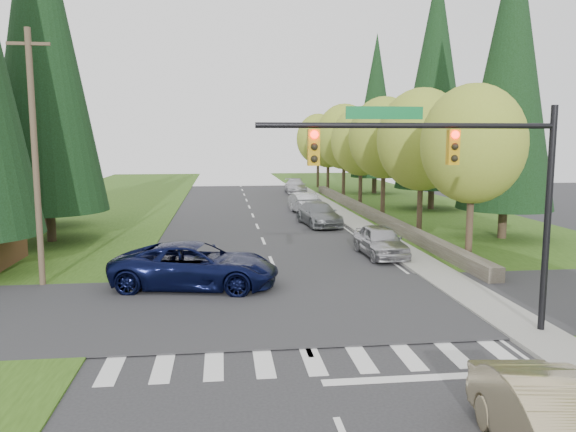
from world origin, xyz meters
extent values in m
plane|color=#28282B|center=(0.00, 0.00, 0.00)|extent=(120.00, 120.00, 0.00)
cube|color=#2C4B14|center=(13.00, 20.00, 0.03)|extent=(14.00, 110.00, 0.06)
cube|color=#2C4B14|center=(-13.00, 20.00, 0.03)|extent=(14.00, 110.00, 0.06)
cube|color=#28282B|center=(0.00, 8.00, 0.00)|extent=(120.00, 8.00, 0.10)
cube|color=gray|center=(6.90, 22.00, 0.07)|extent=(1.80, 80.00, 0.13)
cube|color=gray|center=(6.05, 22.00, 0.07)|extent=(0.20, 80.00, 0.13)
cube|color=#4C4438|center=(8.60, 30.00, 0.35)|extent=(0.70, 40.00, 0.70)
cylinder|color=black|center=(7.20, 4.50, 3.40)|extent=(0.20, 0.20, 6.80)
cylinder|color=black|center=(2.90, 4.50, 6.20)|extent=(8.60, 0.16, 0.16)
cube|color=#0C662D|center=(2.20, 4.55, 6.55)|extent=(2.20, 0.04, 0.35)
cube|color=#BF8C0C|center=(4.20, 4.50, 5.60)|extent=(0.32, 0.24, 1.00)
sphere|color=#FF0C05|center=(4.20, 4.36, 5.95)|extent=(0.22, 0.22, 0.22)
cube|color=#BF8C0C|center=(0.20, 4.50, 5.60)|extent=(0.32, 0.24, 1.00)
sphere|color=#FF0C05|center=(0.20, 4.36, 5.95)|extent=(0.22, 0.22, 0.22)
cylinder|color=#473828|center=(-9.50, 12.00, 5.00)|extent=(0.24, 0.24, 10.00)
cube|color=#473828|center=(-9.50, 12.00, 9.40)|extent=(1.60, 0.10, 0.12)
cylinder|color=#38281C|center=(9.20, 14.00, 2.38)|extent=(0.32, 0.32, 4.76)
ellipsoid|color=olive|center=(9.20, 14.00, 5.61)|extent=(4.80, 4.80, 5.52)
cylinder|color=#38281C|center=(9.30, 21.00, 2.46)|extent=(0.32, 0.32, 4.93)
ellipsoid|color=olive|center=(9.30, 21.00, 5.81)|extent=(5.20, 5.20, 5.98)
cylinder|color=#38281C|center=(9.10, 28.00, 2.52)|extent=(0.32, 0.32, 5.04)
ellipsoid|color=olive|center=(9.10, 28.00, 5.94)|extent=(5.00, 5.00, 5.75)
cylinder|color=#38281C|center=(9.20, 35.00, 2.41)|extent=(0.32, 0.32, 4.82)
ellipsoid|color=olive|center=(9.20, 35.00, 5.68)|extent=(5.00, 5.00, 5.75)
cylinder|color=#38281C|center=(9.30, 42.00, 2.58)|extent=(0.32, 0.32, 5.15)
ellipsoid|color=olive|center=(9.30, 42.00, 6.07)|extent=(5.40, 5.40, 6.21)
cylinder|color=#38281C|center=(9.10, 49.00, 2.35)|extent=(0.32, 0.32, 4.70)
ellipsoid|color=olive|center=(9.10, 49.00, 5.54)|extent=(4.80, 4.80, 5.52)
cylinder|color=#38281C|center=(9.20, 56.00, 2.49)|extent=(0.32, 0.32, 4.98)
ellipsoid|color=olive|center=(9.20, 56.00, 5.87)|extent=(5.20, 5.20, 5.98)
cylinder|color=#38281C|center=(-12.00, 22.00, 1.00)|extent=(0.50, 0.50, 2.00)
cone|color=black|center=(-12.00, 22.00, 11.30)|extent=(6.46, 6.46, 19.00)
cylinder|color=#38281C|center=(-14.00, 28.00, 1.00)|extent=(0.50, 0.50, 2.00)
cone|color=black|center=(-14.00, 28.00, 10.30)|extent=(5.78, 5.78, 17.00)
cylinder|color=#38281C|center=(14.00, 20.00, 1.00)|extent=(0.50, 0.50, 2.00)
cone|color=black|center=(14.00, 20.00, 9.80)|extent=(5.44, 5.44, 16.00)
cylinder|color=#38281C|center=(15.00, 34.00, 1.00)|extent=(0.50, 0.50, 2.00)
cone|color=black|center=(15.00, 34.00, 10.80)|extent=(6.12, 6.12, 18.00)
cylinder|color=#38281C|center=(14.00, 48.00, 1.00)|extent=(0.50, 0.50, 2.00)
cone|color=black|center=(14.00, 48.00, 9.30)|extent=(5.10, 5.10, 15.00)
imported|color=tan|center=(3.46, -2.23, 0.78)|extent=(2.11, 4.89, 1.57)
imported|color=black|center=(-3.39, 11.00, 0.90)|extent=(6.92, 4.12, 1.80)
imported|color=#A8A8AC|center=(5.51, 16.01, 0.79)|extent=(2.05, 4.69, 1.57)
imported|color=slate|center=(4.20, 26.48, 0.78)|extent=(2.80, 5.57, 1.55)
imported|color=silver|center=(4.20, 32.46, 0.81)|extent=(2.27, 5.06, 1.61)
imported|color=white|center=(4.20, 36.00, 0.69)|extent=(1.68, 4.08, 1.39)
imported|color=#B6B6BB|center=(5.60, 49.33, 0.76)|extent=(2.23, 5.25, 1.51)
camera|label=1|loc=(-2.31, -10.83, 5.82)|focal=35.00mm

